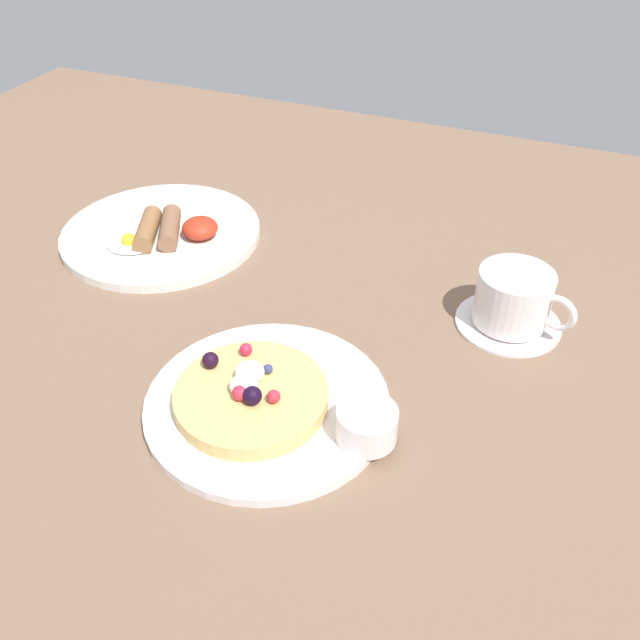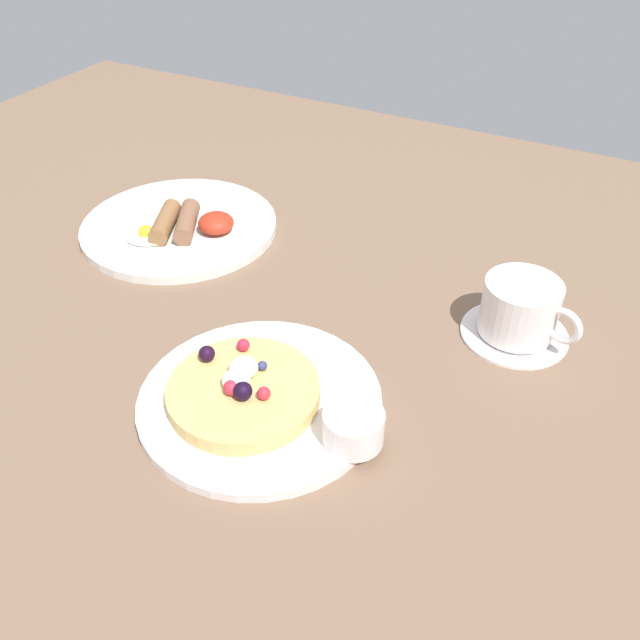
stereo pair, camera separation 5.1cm
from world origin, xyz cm
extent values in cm
cube|color=brown|center=(0.00, 0.00, -1.50)|extent=(166.12, 135.54, 3.00)
cylinder|color=white|center=(6.55, -9.69, 0.51)|extent=(24.53, 24.53, 1.03)
cylinder|color=#D9B368|center=(5.33, -10.68, 1.88)|extent=(15.23, 15.23, 1.70)
sphere|color=navy|center=(5.77, -7.72, 3.23)|extent=(1.00, 1.00, 1.00)
sphere|color=#C02A3E|center=(4.98, -12.07, 3.52)|extent=(1.59, 1.59, 1.59)
sphere|color=red|center=(2.43, -6.04, 3.40)|extent=(1.34, 1.34, 1.34)
sphere|color=black|center=(0.21, -9.10, 3.57)|extent=(1.69, 1.69, 1.69)
sphere|color=navy|center=(5.34, -10.65, 3.27)|extent=(1.08, 1.08, 1.08)
sphere|color=black|center=(6.29, -12.08, 3.66)|extent=(1.87, 1.87, 1.87)
sphere|color=red|center=(8.08, -11.17, 3.39)|extent=(1.32, 1.32, 1.32)
sphere|color=navy|center=(5.84, -11.76, 3.36)|extent=(1.26, 1.26, 1.26)
sphere|color=navy|center=(5.92, -11.38, 3.31)|extent=(1.17, 1.17, 1.17)
sphere|color=#C3293C|center=(5.10, -10.80, 3.48)|extent=(1.50, 1.50, 1.50)
ellipsoid|color=white|center=(4.51, -9.21, 3.61)|extent=(2.95, 2.95, 1.77)
ellipsoid|color=white|center=(4.80, -10.99, 3.58)|extent=(2.83, 2.83, 1.70)
cylinder|color=white|center=(17.29, -10.54, 2.71)|extent=(5.76, 5.76, 3.37)
cylinder|color=#722C07|center=(17.29, -10.54, 3.38)|extent=(4.72, 4.72, 0.40)
cylinder|color=white|center=(-21.54, 14.29, 0.61)|extent=(27.13, 27.13, 1.22)
cylinder|color=brown|center=(-19.26, 13.30, 2.49)|extent=(6.37, 8.81, 2.55)
cylinder|color=brown|center=(-21.79, 11.82, 2.49)|extent=(5.87, 8.92, 2.55)
ellipsoid|color=white|center=(-22.94, 9.05, 1.52)|extent=(6.28, 5.34, 0.60)
sphere|color=yellow|center=(-22.94, 9.05, 2.02)|extent=(2.00, 2.00, 2.00)
ellipsoid|color=#AF2E1A|center=(-15.45, 14.74, 2.55)|extent=(4.84, 4.84, 2.66)
cylinder|color=white|center=(26.29, 13.12, 0.37)|extent=(12.08, 12.08, 0.74)
cylinder|color=white|center=(26.29, 13.12, 3.91)|extent=(8.48, 8.48, 6.34)
torus|color=white|center=(31.29, 11.54, 4.23)|extent=(4.39, 2.07, 4.35)
cylinder|color=#7E604C|center=(26.29, 13.12, 5.94)|extent=(7.21, 7.21, 0.51)
camera|label=1|loc=(30.23, -52.64, 49.17)|focal=38.39mm
camera|label=2|loc=(34.86, -50.46, 49.17)|focal=38.39mm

